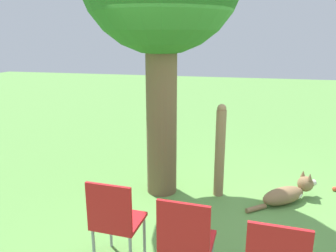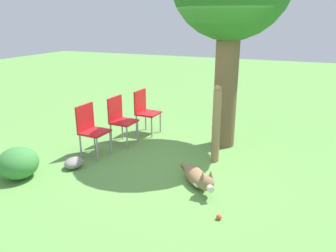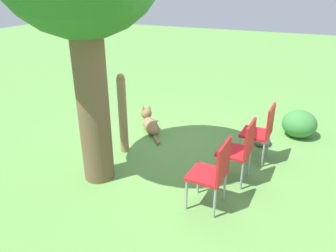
# 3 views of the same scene
# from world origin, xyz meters

# --- Properties ---
(ground_plane) EXTENTS (30.00, 30.00, 0.00)m
(ground_plane) POSITION_xyz_m (0.00, 0.00, 0.00)
(ground_plane) COLOR #609947
(dog) EXTENTS (0.81, 0.97, 0.38)m
(dog) POSITION_xyz_m (0.54, -0.88, 0.13)
(dog) COLOR olive
(dog) RESTS_ON ground_plane
(fence_post) EXTENTS (0.14, 0.14, 1.32)m
(fence_post) POSITION_xyz_m (0.54, 0.07, 0.66)
(fence_post) COLOR #937551
(fence_post) RESTS_ON ground_plane
(red_chair_0) EXTENTS (0.44, 0.46, 0.91)m
(red_chair_0) POSITION_xyz_m (-1.55, -0.52, 0.53)
(red_chair_0) COLOR red
(red_chair_0) RESTS_ON ground_plane
(red_chair_1) EXTENTS (0.44, 0.46, 0.91)m
(red_chair_1) POSITION_xyz_m (-1.38, 0.19, 0.53)
(red_chair_1) COLOR red
(red_chair_1) RESTS_ON ground_plane
(red_chair_2) EXTENTS (0.44, 0.46, 0.91)m
(red_chair_2) POSITION_xyz_m (-1.21, 0.90, 0.53)
(red_chair_2) COLOR red
(red_chair_2) RESTS_ON ground_plane
(tennis_ball) EXTENTS (0.07, 0.07, 0.07)m
(tennis_ball) POSITION_xyz_m (1.04, -1.58, 0.03)
(tennis_ball) COLOR #E54C33
(tennis_ball) RESTS_ON ground_plane
(garden_rock) EXTENTS (0.28, 0.34, 0.17)m
(garden_rock) POSITION_xyz_m (-1.51, -1.08, 0.08)
(garden_rock) COLOR gray
(garden_rock) RESTS_ON ground_plane
(low_shrub) EXTENTS (0.60, 0.60, 0.48)m
(low_shrub) POSITION_xyz_m (-2.06, -1.68, 0.24)
(low_shrub) COLOR #3D843D
(low_shrub) RESTS_ON ground_plane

